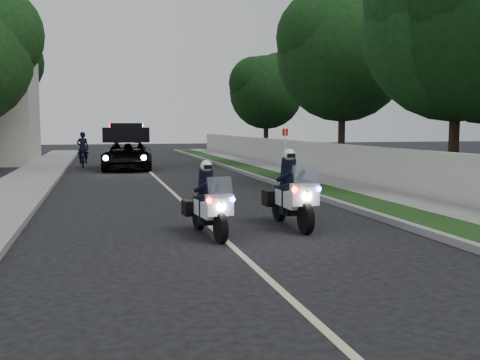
# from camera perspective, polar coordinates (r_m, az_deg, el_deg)

# --- Properties ---
(ground) EXTENTS (120.00, 120.00, 0.00)m
(ground) POSITION_cam_1_polar(r_m,az_deg,el_deg) (9.49, 0.55, -8.06)
(ground) COLOR black
(ground) RESTS_ON ground
(curb_right) EXTENTS (0.20, 60.00, 0.15)m
(curb_right) POSITION_cam_1_polar(r_m,az_deg,el_deg) (20.11, 4.57, -0.59)
(curb_right) COLOR gray
(curb_right) RESTS_ON ground
(grass_verge) EXTENTS (1.20, 60.00, 0.16)m
(grass_verge) POSITION_cam_1_polar(r_m,az_deg,el_deg) (20.34, 6.44, -0.52)
(grass_verge) COLOR #193814
(grass_verge) RESTS_ON ground
(sidewalk_right) EXTENTS (1.40, 60.00, 0.16)m
(sidewalk_right) POSITION_cam_1_polar(r_m,az_deg,el_deg) (20.83, 9.79, -0.43)
(sidewalk_right) COLOR gray
(sidewalk_right) RESTS_ON ground
(property_wall) EXTENTS (0.22, 60.00, 1.50)m
(property_wall) POSITION_cam_1_polar(r_m,az_deg,el_deg) (21.20, 12.29, 1.45)
(property_wall) COLOR beige
(property_wall) RESTS_ON ground
(curb_left) EXTENTS (0.20, 60.00, 0.15)m
(curb_left) POSITION_cam_1_polar(r_m,az_deg,el_deg) (19.12, -19.38, -1.21)
(curb_left) COLOR gray
(curb_left) RESTS_ON ground
(sidewalk_left) EXTENTS (2.00, 60.00, 0.16)m
(sidewalk_left) POSITION_cam_1_polar(r_m,az_deg,el_deg) (19.25, -22.65, -1.27)
(sidewalk_left) COLOR gray
(sidewalk_left) RESTS_ON ground
(lane_marking) EXTENTS (0.12, 50.00, 0.01)m
(lane_marking) POSITION_cam_1_polar(r_m,az_deg,el_deg) (19.19, -7.10, -1.12)
(lane_marking) COLOR #BFB78C
(lane_marking) RESTS_ON ground
(police_moto_left) EXTENTS (0.83, 1.88, 1.55)m
(police_moto_left) POSITION_cam_1_polar(r_m,az_deg,el_deg) (11.41, -3.24, -5.73)
(police_moto_left) COLOR silver
(police_moto_left) RESTS_ON ground
(police_moto_right) EXTENTS (0.74, 2.05, 1.74)m
(police_moto_right) POSITION_cam_1_polar(r_m,az_deg,el_deg) (12.43, 5.26, -4.80)
(police_moto_right) COLOR silver
(police_moto_right) RESTS_ON ground
(police_suv) EXTENTS (2.87, 5.40, 2.53)m
(police_suv) POSITION_cam_1_polar(r_m,az_deg,el_deg) (28.92, -11.42, 1.06)
(police_suv) COLOR black
(police_suv) RESTS_ON ground
(bicycle) EXTENTS (0.60, 1.70, 0.89)m
(bicycle) POSITION_cam_1_polar(r_m,az_deg,el_deg) (30.82, -15.80, 1.24)
(bicycle) COLOR black
(bicycle) RESTS_ON ground
(cyclist) EXTENTS (0.64, 0.45, 1.71)m
(cyclist) POSITION_cam_1_polar(r_m,az_deg,el_deg) (30.82, -15.80, 1.24)
(cyclist) COLOR black
(cyclist) RESTS_ON ground
(sign_post) EXTENTS (0.44, 0.44, 2.17)m
(sign_post) POSITION_cam_1_polar(r_m,az_deg,el_deg) (25.91, 4.63, 0.64)
(sign_post) COLOR red
(sign_post) RESTS_ON ground
(tree_right_b) EXTENTS (6.86, 6.86, 10.95)m
(tree_right_b) POSITION_cam_1_polar(r_m,az_deg,el_deg) (20.88, 20.94, -0.92)
(tree_right_b) COLOR #164317
(tree_right_b) RESTS_ON ground
(tree_right_d) EXTENTS (7.24, 7.24, 11.28)m
(tree_right_d) POSITION_cam_1_polar(r_m,az_deg,el_deg) (29.41, 10.33, 1.16)
(tree_right_d) COLOR #143A13
(tree_right_d) RESTS_ON ground
(tree_right_e) EXTENTS (6.88, 6.88, 9.15)m
(tree_right_e) POSITION_cam_1_polar(r_m,az_deg,el_deg) (42.08, 2.68, 2.56)
(tree_right_e) COLOR black
(tree_right_e) RESTS_ON ground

